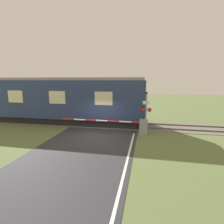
% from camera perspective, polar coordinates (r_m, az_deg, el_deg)
% --- Properties ---
extents(ground_plane, '(80.00, 80.00, 0.00)m').
position_cam_1_polar(ground_plane, '(13.09, -5.09, -7.63)').
color(ground_plane, '#5B6B3D').
extents(road_strip, '(5.89, 20.00, 0.02)m').
position_cam_1_polar(road_strip, '(6.66, -27.48, -28.25)').
color(road_strip, '#2D2D33').
rests_on(road_strip, ground_plane).
extents(track_bed, '(36.00, 3.20, 0.13)m').
position_cam_1_polar(track_bed, '(16.20, -1.75, -3.96)').
color(track_bed, '#666056').
rests_on(track_bed, ground_plane).
extents(train, '(14.97, 3.02, 4.26)m').
position_cam_1_polar(train, '(17.16, -15.02, 3.81)').
color(train, black).
rests_on(train, ground_plane).
extents(crossing_barrier, '(6.80, 0.44, 1.18)m').
position_cam_1_polar(crossing_barrier, '(13.25, 7.47, -4.48)').
color(crossing_barrier, gray).
rests_on(crossing_barrier, ground_plane).
extents(signal_post, '(0.81, 0.26, 3.21)m').
position_cam_1_polar(signal_post, '(13.15, 11.02, 0.48)').
color(signal_post, gray).
rests_on(signal_post, ground_plane).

